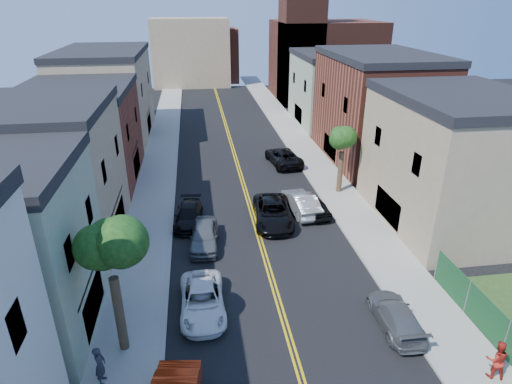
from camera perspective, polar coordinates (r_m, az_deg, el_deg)
name	(u,v)px	position (r m, az deg, el deg)	size (l,w,h in m)	color
sidewalk_left	(159,161)	(45.06, -12.81, 4.05)	(3.20, 100.00, 0.15)	gray
sidewalk_right	(309,154)	(46.42, 7.04, 5.09)	(3.20, 100.00, 0.15)	gray
curb_left	(176,160)	(44.94, -10.59, 4.20)	(0.30, 100.00, 0.15)	gray
curb_right	(293,154)	(46.01, 4.93, 5.01)	(0.30, 100.00, 0.15)	gray
bldg_left_tan_near	(42,181)	(30.97, -26.58, 1.34)	(9.00, 10.00, 9.00)	#998466
bldg_left_brick	(81,138)	(41.11, -22.20, 6.66)	(9.00, 12.00, 8.00)	brown
bldg_left_tan_far	(107,97)	(54.22, -19.19, 11.89)	(9.00, 16.00, 9.50)	#998466
bldg_right_tan	(453,164)	(33.56, 24.70, 3.37)	(9.00, 12.00, 9.00)	#998466
bldg_right_brick	(376,111)	(45.24, 15.63, 10.38)	(9.00, 14.00, 10.00)	brown
bldg_right_palegrn	(333,91)	(58.18, 10.15, 13.10)	(9.00, 12.00, 8.50)	gray
church	(319,53)	(72.66, 8.42, 17.80)	(16.20, 14.20, 22.60)	#4C2319
backdrop_left	(191,53)	(84.74, -8.65, 17.85)	(14.00, 8.00, 12.00)	#998466
backdrop_center	(212,55)	(88.92, -5.93, 17.64)	(10.00, 8.00, 10.00)	brown
tree_left_mid	(106,228)	(18.84, -19.34, -4.59)	(5.20, 5.20, 9.29)	#392B1C
tree_right_far	(344,127)	(35.65, 11.65, 8.41)	(4.40, 4.40, 8.03)	#392B1C
white_pickup	(202,300)	(23.54, -7.13, -14.10)	(2.31, 5.02, 1.39)	white
grey_car_left	(204,235)	(29.04, -6.88, -5.74)	(1.85, 4.59, 1.56)	#54585B
black_car_left	(189,215)	(32.00, -8.96, -3.07)	(1.90, 4.66, 1.35)	black
grey_car_right	(396,316)	(23.60, 18.09, -15.35)	(1.82, 4.48, 1.30)	#54575B
black_car_right	(314,206)	(33.26, 7.70, -1.87)	(1.62, 4.02, 1.37)	black
silver_car_right	(301,202)	(33.41, 6.00, -1.38)	(1.74, 4.99, 1.64)	#9C9FA3
dark_car_right_far	(283,157)	(43.13, 3.66, 4.73)	(2.64, 5.72, 1.59)	black
black_suv_lane	(273,212)	(31.76, 2.26, -2.72)	(2.69, 5.83, 1.62)	black
pedestrian_left	(100,365)	(20.67, -20.01, -20.82)	(0.68, 0.45, 1.88)	#292830
pedestrian_right	(497,360)	(22.34, 29.34, -18.84)	(0.91, 0.71, 1.88)	#A52319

